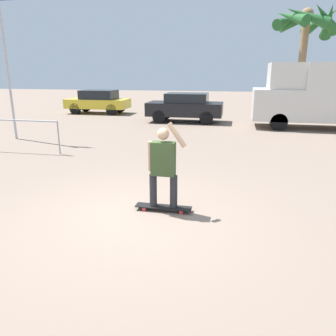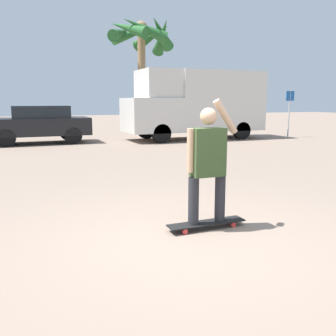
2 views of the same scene
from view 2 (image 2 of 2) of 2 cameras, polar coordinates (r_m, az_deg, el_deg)
name	(u,v)px [view 2 (image 2 of 2)]	position (r m, az deg, el deg)	size (l,w,h in m)	color
ground_plane	(192,243)	(4.61, 3.66, -11.31)	(80.00, 80.00, 0.00)	gray
skateboard	(206,223)	(5.08, 5.88, -8.37)	(1.08, 0.23, 0.09)	black
person_skateboarder	(208,159)	(4.88, 6.06, 1.41)	(0.72, 0.22, 1.63)	#28282D
camper_van	(197,103)	(16.72, 4.39, 9.91)	(6.12, 2.15, 2.95)	black
parked_car_black	(39,123)	(15.77, -19.02, 6.44)	(3.89, 1.79, 1.49)	black
palm_tree_near_van	(143,38)	(24.71, -3.88, 19.14)	(4.41, 4.32, 6.77)	#8E704C
street_sign	(289,107)	(18.30, 18.01, 8.78)	(0.44, 0.06, 2.12)	#B7B7BC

